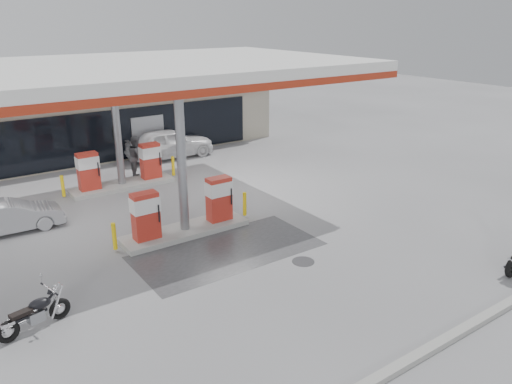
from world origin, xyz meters
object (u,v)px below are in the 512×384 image
Objects in this scene: parked_car_right at (165,138)px; pump_island_far at (121,172)px; parked_motorcycle at (35,314)px; hatchback_silver at (11,217)px; sedan_white at (170,143)px; attendant at (137,157)px; pump_island_near at (184,214)px.

pump_island_far is at bearing 127.23° from parked_car_right.
hatchback_silver is (0.66, 6.59, 0.15)m from parked_motorcycle.
pump_island_far is 1.23× the size of parked_car_right.
parked_motorcycle is 6.62m from hatchback_silver.
hatchback_silver is 12.01m from parked_car_right.
sedan_white is 1.10× the size of parked_car_right.
parked_car_right is at bearing -15.73° from sedan_white.
parked_car_right is (9.39, 7.48, 0.02)m from hatchback_silver.
parked_motorcycle is 17.29m from parked_car_right.
parked_motorcycle is (-5.55, -8.99, -0.29)m from pump_island_far.
parked_motorcycle is 0.43× the size of parked_car_right.
sedan_white is 10.42m from hatchback_silver.
parked_motorcycle is at bearing 133.23° from parked_car_right.
pump_island_far is 10.57m from parked_motorcycle.
hatchback_silver is at bearing -153.87° from pump_island_far.
attendant is 6.96m from hatchback_silver.
parked_motorcycle is at bearing 176.48° from hatchback_silver.
pump_island_near is 7.10m from attendant.
parked_car_right reaches higher than hatchback_silver.
attendant is (6.71, 9.99, 0.56)m from parked_motorcycle.
pump_island_far is 5.04m from sedan_white.
parked_motorcycle is at bearing -151.71° from pump_island_near.
parked_car_right is (10.05, 14.06, 0.16)m from parked_motorcycle.
sedan_white is 1.98m from parked_car_right.
pump_island_far reaches higher than parked_car_right.
pump_island_far is 1.56m from attendant.
pump_island_far is at bearing -61.70° from hatchback_silver.
pump_island_near is at bearing -168.95° from attendant.
pump_island_near is at bearing 146.67° from parked_car_right.
parked_car_right is (0.61, 1.88, -0.20)m from sedan_white.
attendant reaches higher than hatchback_silver.
hatchback_silver is at bearing 124.80° from sedan_white.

